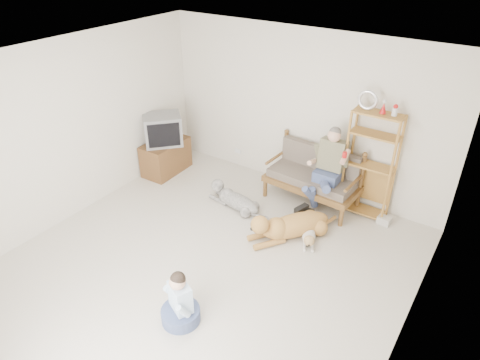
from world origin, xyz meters
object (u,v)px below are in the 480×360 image
Objects in this scene: loveseat at (314,175)px; golden_retriever at (289,226)px; tv_stand at (166,157)px; etagere at (370,164)px.

loveseat reaches higher than golden_retriever.
loveseat is 1.13× the size of golden_retriever.
loveseat is 1.68× the size of tv_stand.
etagere is 2.18× the size of tv_stand.
tv_stand is (-2.69, -0.62, -0.19)m from loveseat.
tv_stand is 0.67× the size of golden_retriever.
golden_retriever is at bearing -79.40° from loveseat.
tv_stand is at bearing -167.96° from etagere.
golden_retriever is (2.83, -0.47, -0.11)m from tv_stand.
tv_stand reaches higher than golden_retriever.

